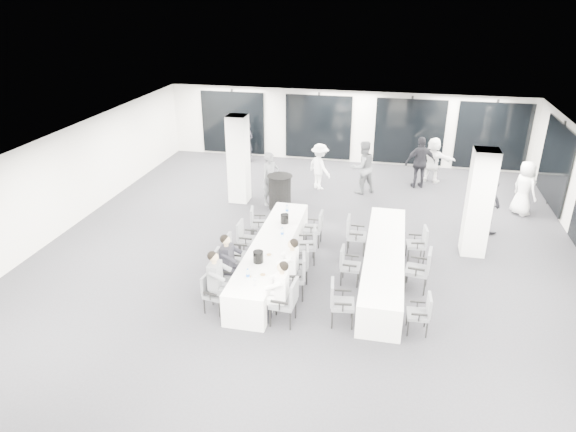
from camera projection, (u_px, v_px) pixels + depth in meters
name	position (u px, v px, depth m)	size (l,w,h in m)	color
room	(348.00, 192.00, 13.66)	(14.04, 16.04, 2.84)	#25252A
column_left	(239.00, 159.00, 16.22)	(0.60, 0.60, 2.80)	white
column_right	(479.00, 203.00, 12.92)	(0.60, 0.60, 2.80)	white
banquet_table_main	(272.00, 256.00, 12.51)	(0.90, 5.00, 0.75)	white
banquet_table_side	(384.00, 264.00, 12.18)	(0.90, 5.00, 0.75)	white
cocktail_table	(280.00, 192.00, 15.95)	(0.79, 0.79, 1.09)	black
chair_main_left_near	(212.00, 291.00, 10.88)	(0.49, 0.53, 0.86)	#575A5F
chair_main_left_second	(223.00, 269.00, 11.54)	(0.54, 0.59, 1.01)	#575A5F
chair_main_left_mid	(234.00, 253.00, 12.26)	(0.51, 0.58, 1.01)	#575A5F
chair_main_left_fourth	(245.00, 237.00, 13.12)	(0.48, 0.54, 0.94)	#575A5F
chair_main_left_far	(257.00, 221.00, 14.09)	(0.51, 0.55, 0.88)	#575A5F
chair_main_right_near	(287.00, 299.00, 10.42)	(0.54, 0.60, 1.01)	#575A5F
chair_main_right_second	(297.00, 273.00, 11.34)	(0.61, 0.64, 1.03)	#575A5F
chair_main_right_mid	(302.00, 262.00, 11.99)	(0.52, 0.55, 0.87)	#575A5F
chair_main_right_fourth	(309.00, 243.00, 12.79)	(0.58, 0.61, 0.96)	#575A5F
chair_main_right_far	(316.00, 226.00, 13.67)	(0.49, 0.55, 0.96)	#575A5F
chair_side_left_near	(339.00, 300.00, 10.43)	(0.54, 0.59, 0.97)	#575A5F
chair_side_left_mid	(347.00, 263.00, 11.92)	(0.47, 0.52, 0.90)	#575A5F
chair_side_left_far	(353.00, 232.00, 13.28)	(0.51, 0.57, 0.99)	#575A5F
chair_side_right_near	(422.00, 311.00, 10.18)	(0.46, 0.51, 0.86)	#575A5F
chair_side_right_mid	(421.00, 267.00, 11.59)	(0.58, 0.63, 1.03)	#575A5F
chair_side_right_far	(419.00, 242.00, 12.90)	(0.52, 0.56, 0.91)	#575A5F
seated_guest_a	(218.00, 278.00, 10.71)	(0.50, 0.38, 1.44)	slate
seated_guest_b	(230.00, 260.00, 11.42)	(0.50, 0.38, 1.44)	black
seated_guest_c	(279.00, 288.00, 10.36)	(0.50, 0.38, 1.44)	white
seated_guest_d	(289.00, 264.00, 11.26)	(0.50, 0.38, 1.44)	white
standing_guest_a	(270.00, 175.00, 16.09)	(0.71, 0.57, 1.95)	slate
standing_guest_b	(363.00, 164.00, 17.02)	(0.98, 0.60, 2.03)	slate
standing_guest_c	(320.00, 164.00, 17.40)	(1.16, 0.59, 1.80)	white
standing_guest_d	(421.00, 159.00, 17.47)	(1.20, 0.67, 2.03)	black
standing_guest_e	(525.00, 185.00, 15.41)	(0.92, 0.56, 1.91)	white
standing_guest_f	(433.00, 157.00, 18.06)	(1.67, 0.64, 1.82)	white
standing_guest_g	(247.00, 140.00, 20.17)	(0.65, 0.52, 1.78)	black
standing_guest_h	(489.00, 202.00, 14.36)	(0.84, 0.51, 1.73)	black
ice_bucket_near	(258.00, 257.00, 11.43)	(0.23, 0.23, 0.26)	black
ice_bucket_far	(285.00, 219.00, 13.33)	(0.22, 0.22, 0.24)	black
water_bottle_a	(248.00, 274.00, 10.76)	(0.07, 0.07, 0.24)	silver
water_bottle_b	(282.00, 232.00, 12.61)	(0.07, 0.07, 0.23)	silver
water_bottle_c	(287.00, 209.00, 13.90)	(0.07, 0.07, 0.24)	silver
plate_a	(248.00, 277.00, 10.87)	(0.19, 0.19, 0.03)	white
plate_b	(263.00, 275.00, 10.95)	(0.20, 0.20, 0.03)	white
plate_c	(269.00, 255.00, 11.77)	(0.19, 0.19, 0.03)	white
wine_glass	(255.00, 280.00, 10.52)	(0.07, 0.07, 0.19)	silver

